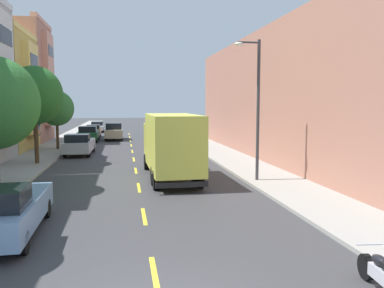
{
  "coord_description": "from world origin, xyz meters",
  "views": [
    {
      "loc": [
        -0.66,
        -7.07,
        4.07
      ],
      "look_at": [
        3.74,
        18.38,
        1.44
      ],
      "focal_mm": 36.9,
      "sensor_mm": 36.0,
      "label": 1
    }
  ],
  "objects_px": {
    "street_tree_farthest": "(57,108)",
    "parked_pickup_silver": "(79,145)",
    "street_tree_third": "(35,95)",
    "moving_champagne_sedan": "(114,131)",
    "parked_wagon_navy": "(182,141)",
    "parked_wagon_white": "(97,126)",
    "parked_pickup_forest": "(89,134)",
    "parked_pickup_sky": "(4,211)",
    "parked_pickup_teal": "(168,131)",
    "street_lamp": "(255,100)",
    "parked_motorcycle": "(383,276)",
    "delivery_box_truck": "(171,143)",
    "parked_hatchback_orange": "(93,131)"
  },
  "relations": [
    {
      "from": "street_tree_farthest",
      "to": "parked_pickup_silver",
      "type": "relative_size",
      "value": 0.95
    },
    {
      "from": "street_tree_third",
      "to": "moving_champagne_sedan",
      "type": "height_order",
      "value": "street_tree_third"
    },
    {
      "from": "parked_pickup_silver",
      "to": "parked_wagon_navy",
      "type": "bearing_deg",
      "value": 14.67
    },
    {
      "from": "parked_wagon_white",
      "to": "parked_wagon_navy",
      "type": "bearing_deg",
      "value": -69.61
    },
    {
      "from": "street_tree_farthest",
      "to": "parked_wagon_navy",
      "type": "xyz_separation_m",
      "value": [
        10.85,
        -1.01,
        -2.88
      ]
    },
    {
      "from": "street_tree_third",
      "to": "street_tree_farthest",
      "type": "bearing_deg",
      "value": 90.0
    },
    {
      "from": "parked_wagon_white",
      "to": "moving_champagne_sedan",
      "type": "bearing_deg",
      "value": -78.56
    },
    {
      "from": "parked_pickup_forest",
      "to": "parked_wagon_navy",
      "type": "distance_m",
      "value": 12.68
    },
    {
      "from": "parked_pickup_sky",
      "to": "moving_champagne_sedan",
      "type": "relative_size",
      "value": 1.11
    },
    {
      "from": "parked_pickup_teal",
      "to": "parked_wagon_navy",
      "type": "bearing_deg",
      "value": -89.99
    },
    {
      "from": "street_tree_third",
      "to": "parked_pickup_silver",
      "type": "distance_m",
      "value": 6.74
    },
    {
      "from": "parked_pickup_silver",
      "to": "parked_pickup_sky",
      "type": "bearing_deg",
      "value": -90.28
    },
    {
      "from": "parked_pickup_teal",
      "to": "parked_wagon_white",
      "type": "bearing_deg",
      "value": 126.28
    },
    {
      "from": "street_tree_farthest",
      "to": "parked_wagon_navy",
      "type": "relative_size",
      "value": 1.07
    },
    {
      "from": "street_lamp",
      "to": "parked_wagon_white",
      "type": "bearing_deg",
      "value": 104.82
    },
    {
      "from": "parked_pickup_silver",
      "to": "moving_champagne_sedan",
      "type": "xyz_separation_m",
      "value": [
        2.42,
        13.01,
        0.16
      ]
    },
    {
      "from": "parked_pickup_sky",
      "to": "parked_wagon_navy",
      "type": "bearing_deg",
      "value": 68.46
    },
    {
      "from": "parked_wagon_white",
      "to": "parked_motorcycle",
      "type": "xyz_separation_m",
      "value": [
        9.24,
        -51.51,
        -0.39
      ]
    },
    {
      "from": "delivery_box_truck",
      "to": "parked_motorcycle",
      "type": "bearing_deg",
      "value": -77.91
    },
    {
      "from": "delivery_box_truck",
      "to": "parked_pickup_sky",
      "type": "height_order",
      "value": "delivery_box_truck"
    },
    {
      "from": "street_tree_third",
      "to": "street_lamp",
      "type": "xyz_separation_m",
      "value": [
        12.35,
        -8.03,
        -0.36
      ]
    },
    {
      "from": "street_lamp",
      "to": "parked_pickup_forest",
      "type": "relative_size",
      "value": 1.35
    },
    {
      "from": "parked_pickup_silver",
      "to": "parked_wagon_navy",
      "type": "relative_size",
      "value": 1.13
    },
    {
      "from": "parked_pickup_forest",
      "to": "parked_motorcycle",
      "type": "xyz_separation_m",
      "value": [
        9.2,
        -36.49,
        -0.42
      ]
    },
    {
      "from": "street_tree_third",
      "to": "parked_hatchback_orange",
      "type": "bearing_deg",
      "value": 84.82
    },
    {
      "from": "street_lamp",
      "to": "moving_champagne_sedan",
      "type": "bearing_deg",
      "value": 106.51
    },
    {
      "from": "parked_wagon_navy",
      "to": "parked_motorcycle",
      "type": "relative_size",
      "value": 2.31
    },
    {
      "from": "parked_pickup_forest",
      "to": "parked_motorcycle",
      "type": "relative_size",
      "value": 2.58
    },
    {
      "from": "parked_pickup_forest",
      "to": "parked_wagon_white",
      "type": "xyz_separation_m",
      "value": [
        -0.05,
        15.02,
        -0.02
      ]
    },
    {
      "from": "parked_hatchback_orange",
      "to": "parked_motorcycle",
      "type": "height_order",
      "value": "parked_hatchback_orange"
    },
    {
      "from": "parked_motorcycle",
      "to": "parked_hatchback_orange",
      "type": "bearing_deg",
      "value": 102.21
    },
    {
      "from": "street_tree_third",
      "to": "parked_pickup_teal",
      "type": "height_order",
      "value": "street_tree_third"
    },
    {
      "from": "street_tree_third",
      "to": "street_tree_farthest",
      "type": "height_order",
      "value": "street_tree_third"
    },
    {
      "from": "street_tree_third",
      "to": "delivery_box_truck",
      "type": "xyz_separation_m",
      "value": [
        8.2,
        -6.32,
        -2.64
      ]
    },
    {
      "from": "parked_pickup_silver",
      "to": "moving_champagne_sedan",
      "type": "height_order",
      "value": "moving_champagne_sedan"
    },
    {
      "from": "street_tree_third",
      "to": "parked_hatchback_orange",
      "type": "relative_size",
      "value": 1.6
    },
    {
      "from": "parked_wagon_white",
      "to": "parked_pickup_sky",
      "type": "xyz_separation_m",
      "value": [
        0.17,
        -46.25,
        0.02
      ]
    },
    {
      "from": "parked_wagon_white",
      "to": "delivery_box_truck",
      "type": "bearing_deg",
      "value": -80.53
    },
    {
      "from": "parked_pickup_teal",
      "to": "parked_motorcycle",
      "type": "bearing_deg",
      "value": -89.55
    },
    {
      "from": "street_tree_farthest",
      "to": "delivery_box_truck",
      "type": "height_order",
      "value": "street_tree_farthest"
    },
    {
      "from": "parked_pickup_teal",
      "to": "moving_champagne_sedan",
      "type": "height_order",
      "value": "moving_champagne_sedan"
    },
    {
      "from": "street_tree_third",
      "to": "street_lamp",
      "type": "relative_size",
      "value": 0.9
    },
    {
      "from": "street_tree_third",
      "to": "parked_pickup_silver",
      "type": "bearing_deg",
      "value": 66.98
    },
    {
      "from": "parked_motorcycle",
      "to": "street_lamp",
      "type": "bearing_deg",
      "value": 84.29
    },
    {
      "from": "parked_wagon_navy",
      "to": "street_tree_third",
      "type": "bearing_deg",
      "value": -145.71
    },
    {
      "from": "street_lamp",
      "to": "delivery_box_truck",
      "type": "xyz_separation_m",
      "value": [
        -4.15,
        1.71,
        -2.28
      ]
    },
    {
      "from": "street_tree_farthest",
      "to": "parked_pickup_forest",
      "type": "relative_size",
      "value": 0.96
    },
    {
      "from": "parked_hatchback_orange",
      "to": "street_tree_farthest",
      "type": "bearing_deg",
      "value": -98.31
    },
    {
      "from": "street_tree_third",
      "to": "parked_hatchback_orange",
      "type": "height_order",
      "value": "street_tree_third"
    },
    {
      "from": "parked_pickup_sky",
      "to": "delivery_box_truck",
      "type": "bearing_deg",
      "value": 54.2
    }
  ]
}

